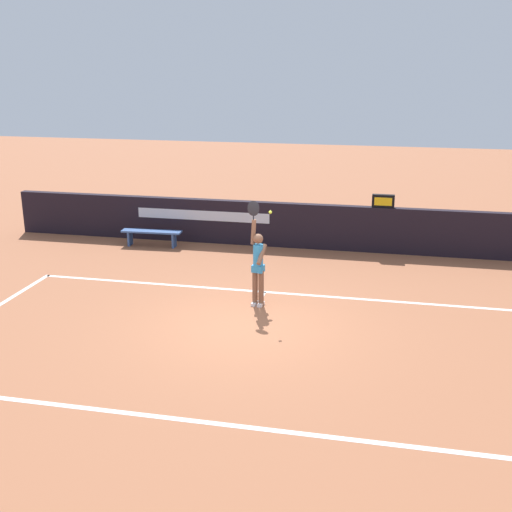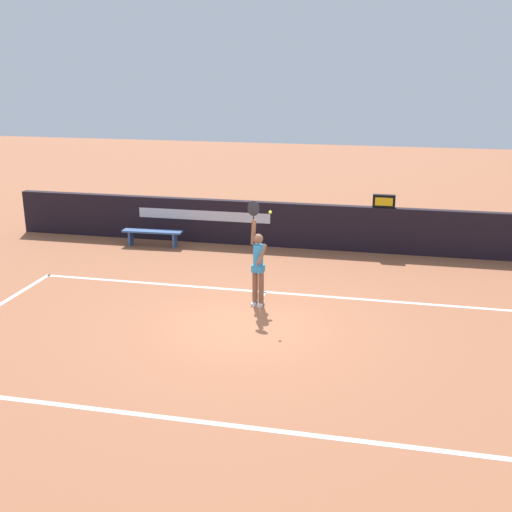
% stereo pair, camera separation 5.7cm
% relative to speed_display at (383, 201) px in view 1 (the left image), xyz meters
% --- Properties ---
extents(ground_plane, '(60.00, 60.00, 0.00)m').
position_rel_speed_display_xyz_m(ground_plane, '(-2.64, -5.90, -1.50)').
color(ground_plane, '#A25F3E').
extents(court_lines, '(11.49, 5.88, 0.00)m').
position_rel_speed_display_xyz_m(court_lines, '(-2.64, -6.77, -1.50)').
color(court_lines, white).
rests_on(court_lines, ground).
extents(back_wall, '(17.25, 0.25, 1.32)m').
position_rel_speed_display_xyz_m(back_wall, '(-2.64, 0.00, -0.84)').
color(back_wall, black).
rests_on(back_wall, ground).
extents(speed_display, '(0.63, 0.16, 0.37)m').
position_rel_speed_display_xyz_m(speed_display, '(0.00, 0.00, 0.00)').
color(speed_display, black).
rests_on(speed_display, back_wall).
extents(tennis_player, '(0.45, 0.45, 2.41)m').
position_rel_speed_display_xyz_m(tennis_player, '(-2.61, -4.78, -0.51)').
color(tennis_player, brown).
rests_on(tennis_player, ground).
extents(tennis_ball, '(0.07, 0.07, 0.07)m').
position_rel_speed_display_xyz_m(tennis_ball, '(-2.27, -5.09, 0.74)').
color(tennis_ball, '#D0E132').
extents(courtside_bench_near, '(1.81, 0.45, 0.48)m').
position_rel_speed_display_xyz_m(courtside_bench_near, '(-6.66, -0.78, -1.13)').
color(courtside_bench_near, '#365794').
rests_on(courtside_bench_near, ground).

